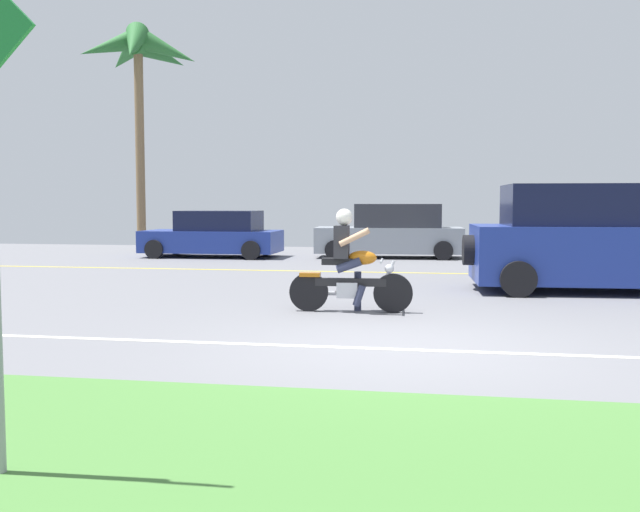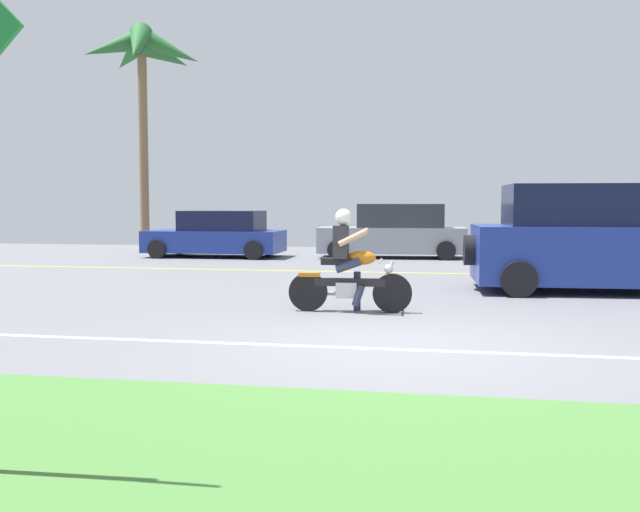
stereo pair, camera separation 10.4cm
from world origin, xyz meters
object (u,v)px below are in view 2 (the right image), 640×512
at_px(motorcyclist, 349,268).
at_px(parked_car_0, 217,235).
at_px(parked_car_1, 394,233).
at_px(palm_tree_0, 143,58).
at_px(parked_car_2, 584,237).
at_px(suv_nearby, 606,240).

height_order(motorcyclist, parked_car_0, motorcyclist).
relative_size(motorcyclist, parked_car_1, 0.42).
bearing_deg(parked_car_1, palm_tree_0, 167.13).
xyz_separation_m(motorcyclist, parked_car_1, (-0.13, 10.81, 0.09)).
relative_size(parked_car_0, parked_car_2, 1.09).
relative_size(suv_nearby, palm_tree_0, 0.65).
bearing_deg(suv_nearby, parked_car_1, 120.72).
xyz_separation_m(suv_nearby, palm_tree_0, (-13.35, 9.57, 5.68)).
bearing_deg(palm_tree_0, parked_car_2, -15.11).
xyz_separation_m(motorcyclist, palm_tree_0, (-9.00, 12.84, 5.99)).
bearing_deg(suv_nearby, motorcyclist, -143.09).
height_order(parked_car_1, palm_tree_0, palm_tree_0).
distance_m(parked_car_0, parked_car_1, 5.41).
bearing_deg(motorcyclist, parked_car_1, 90.69).
height_order(parked_car_2, palm_tree_0, palm_tree_0).
xyz_separation_m(motorcyclist, parked_car_0, (-5.50, 10.17, 0.01)).
distance_m(motorcyclist, palm_tree_0, 16.78).
distance_m(suv_nearby, palm_tree_0, 17.38).
height_order(suv_nearby, palm_tree_0, palm_tree_0).
distance_m(parked_car_0, palm_tree_0, 7.42).
bearing_deg(parked_car_1, parked_car_0, -173.18).
height_order(motorcyclist, parked_car_1, parked_car_1).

